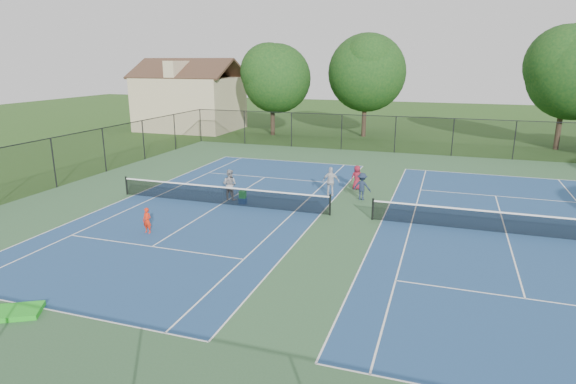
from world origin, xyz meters
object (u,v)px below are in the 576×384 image
(ball_crate, at_px, (243,201))
(clapboard_house, at_px, (190,101))
(tree_back_b, at_px, (366,69))
(bystander_b, at_px, (362,186))
(instructor, at_px, (230,185))
(tree_back_d, at_px, (568,68))
(ball_hopper, at_px, (243,194))
(child_player, at_px, (147,221))
(tree_back_a, at_px, (272,75))
(bystander_a, at_px, (331,182))
(bystander_c, at_px, (357,178))

(ball_crate, bearing_deg, clapboard_house, 124.80)
(tree_back_b, bearing_deg, bystander_b, -80.17)
(instructor, bearing_deg, ball_crate, 158.24)
(tree_back_d, bearing_deg, ball_hopper, -128.87)
(ball_crate, distance_m, ball_hopper, 0.36)
(child_player, bearing_deg, tree_back_a, 104.16)
(tree_back_a, relative_size, ball_hopper, 23.37)
(tree_back_a, distance_m, ball_crate, 25.25)
(clapboard_house, relative_size, instructor, 6.35)
(bystander_b, relative_size, ball_hopper, 3.86)
(ball_hopper, bearing_deg, tree_back_b, 85.61)
(tree_back_d, height_order, bystander_b, tree_back_d)
(bystander_a, bearing_deg, ball_crate, 28.74)
(tree_back_d, relative_size, clapboard_house, 0.96)
(tree_back_b, xyz_separation_m, ball_hopper, (-1.96, -25.52, -6.08))
(instructor, relative_size, ball_hopper, 4.34)
(bystander_b, height_order, bystander_c, bystander_b)
(tree_back_b, xyz_separation_m, bystander_b, (3.94, -22.74, -5.84))
(bystander_a, bearing_deg, instructor, 18.87)
(tree_back_a, distance_m, bystander_a, 23.93)
(tree_back_b, distance_m, bystander_c, 21.71)
(bystander_a, bearing_deg, bystander_c, -128.46)
(instructor, xyz_separation_m, bystander_c, (6.20, 4.39, -0.13))
(tree_back_a, relative_size, bystander_c, 6.31)
(instructor, height_order, bystander_a, instructor)
(tree_back_a, bearing_deg, bystander_a, -61.53)
(tree_back_b, bearing_deg, instructor, -96.69)
(tree_back_d, bearing_deg, bystander_b, -122.20)
(clapboard_house, distance_m, instructor, 29.00)
(tree_back_b, distance_m, child_player, 31.87)
(tree_back_b, xyz_separation_m, tree_back_d, (17.00, -2.00, 0.23))
(tree_back_b, height_order, bystander_b, tree_back_b)
(clapboard_house, distance_m, bystander_b, 31.69)
(tree_back_a, xyz_separation_m, ball_crate, (7.04, -23.52, -5.88))
(child_player, relative_size, ball_crate, 3.02)
(bystander_c, bearing_deg, child_player, 24.40)
(tree_back_b, relative_size, ball_crate, 26.21)
(tree_back_b, xyz_separation_m, ball_crate, (-1.96, -25.52, -6.44))
(instructor, xyz_separation_m, bystander_a, (5.07, 2.51, -0.02))
(child_player, relative_size, instructor, 0.68)
(tree_back_a, height_order, ball_crate, tree_back_a)
(bystander_c, height_order, ball_crate, bystander_c)
(tree_back_a, height_order, child_player, tree_back_a)
(tree_back_d, bearing_deg, instructor, -130.87)
(tree_back_d, relative_size, ball_hopper, 26.47)
(clapboard_house, bearing_deg, bystander_b, -43.46)
(tree_back_d, xyz_separation_m, bystander_a, (-14.87, -20.53, -5.99))
(ball_crate, bearing_deg, bystander_b, 25.28)
(clapboard_house, relative_size, child_player, 9.34)
(tree_back_a, bearing_deg, child_player, -80.47)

